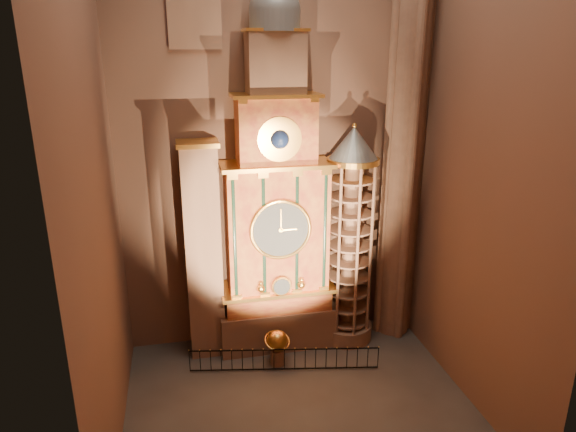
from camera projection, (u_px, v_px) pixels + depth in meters
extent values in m
plane|color=#383330|center=(300.00, 406.00, 21.00)|extent=(14.00, 14.00, 0.00)
plane|color=brown|center=(271.00, 117.00, 23.11)|extent=(22.00, 0.00, 22.00)
plane|color=brown|center=(87.00, 147.00, 16.14)|extent=(0.00, 22.00, 22.00)
plane|color=brown|center=(487.00, 132.00, 18.94)|extent=(0.00, 22.00, 22.00)
cube|color=#8C634C|center=(277.00, 324.00, 25.32)|extent=(5.60, 2.20, 2.00)
cube|color=maroon|center=(277.00, 296.00, 24.85)|extent=(5.00, 2.00, 1.00)
cube|color=#FDB64A|center=(277.00, 287.00, 24.63)|extent=(5.40, 2.30, 0.18)
cube|color=maroon|center=(276.00, 228.00, 23.75)|extent=(4.60, 2.00, 6.00)
cylinder|color=black|center=(234.00, 238.00, 22.54)|extent=(0.32, 0.32, 5.60)
cylinder|color=black|center=(264.00, 236.00, 22.80)|extent=(0.32, 0.32, 5.60)
cylinder|color=black|center=(296.00, 234.00, 23.10)|extent=(0.32, 0.32, 5.60)
cylinder|color=black|center=(324.00, 232.00, 23.36)|extent=(0.32, 0.32, 5.60)
cube|color=#FDB64A|center=(276.00, 164.00, 22.75)|extent=(5.00, 2.25, 0.18)
cylinder|color=#2D3033|center=(281.00, 230.00, 22.72)|extent=(2.60, 0.12, 2.60)
torus|color=#FDB64A|center=(281.00, 230.00, 22.67)|extent=(2.80, 0.16, 2.80)
cylinder|color=#FDB64A|center=(282.00, 286.00, 23.43)|extent=(0.90, 0.10, 0.90)
sphere|color=#FDB64A|center=(261.00, 289.00, 23.30)|extent=(0.36, 0.36, 0.36)
sphere|color=#FDB64A|center=(301.00, 285.00, 23.68)|extent=(0.36, 0.36, 0.36)
cube|color=maroon|center=(276.00, 131.00, 22.34)|extent=(3.40, 1.80, 3.00)
sphere|color=#0D1844|center=(280.00, 139.00, 21.55)|extent=(0.80, 0.80, 0.80)
cube|color=#FDB64A|center=(276.00, 95.00, 21.80)|extent=(3.80, 2.00, 0.15)
cube|color=#8C634C|center=(275.00, 64.00, 21.46)|extent=(2.40, 1.60, 2.60)
sphere|color=slate|center=(275.00, 11.00, 20.80)|extent=(2.10, 2.10, 2.10)
cube|color=#8C634C|center=(203.00, 254.00, 23.39)|extent=(1.60, 1.40, 10.00)
cube|color=#FDB64A|center=(206.00, 298.00, 23.63)|extent=(1.35, 0.10, 2.10)
cube|color=#4C1F14|center=(206.00, 299.00, 23.57)|extent=(1.05, 0.04, 1.75)
cube|color=#FDB64A|center=(203.00, 245.00, 22.81)|extent=(1.35, 0.10, 2.10)
cube|color=#4C1F14|center=(203.00, 246.00, 22.75)|extent=(1.05, 0.04, 1.75)
cube|color=#FDB64A|center=(200.00, 189.00, 21.99)|extent=(1.35, 0.10, 2.10)
cube|color=#4C1F14|center=(200.00, 189.00, 21.94)|extent=(1.05, 0.04, 1.75)
cube|color=#FDB64A|center=(197.00, 143.00, 21.78)|extent=(1.80, 1.60, 0.20)
cylinder|color=#8C634C|center=(346.00, 330.00, 25.93)|extent=(2.50, 2.50, 0.80)
cylinder|color=#8C634C|center=(350.00, 247.00, 24.52)|extent=(0.70, 0.70, 8.20)
cylinder|color=#FDB64A|center=(353.00, 161.00, 23.20)|extent=(2.40, 2.40, 0.25)
cone|color=slate|center=(354.00, 143.00, 22.95)|extent=(2.30, 2.30, 1.50)
sphere|color=#FDB64A|center=(354.00, 125.00, 22.69)|extent=(0.20, 0.20, 0.20)
cylinder|color=#8C634C|center=(407.00, 116.00, 23.40)|extent=(1.60, 1.60, 22.00)
cylinder|color=#8C634C|center=(423.00, 116.00, 23.56)|extent=(0.44, 0.44, 22.00)
cylinder|color=#8C634C|center=(390.00, 116.00, 23.24)|extent=(0.44, 0.44, 22.00)
cylinder|color=#8C634C|center=(400.00, 114.00, 24.14)|extent=(0.44, 0.44, 22.00)
cylinder|color=#8C634C|center=(414.00, 118.00, 22.65)|extent=(0.44, 0.44, 22.00)
cylinder|color=#8C634C|center=(277.00, 357.00, 23.71)|extent=(0.65, 0.65, 0.75)
sphere|color=#C28536|center=(277.00, 340.00, 23.44)|extent=(0.97, 0.97, 0.97)
torus|color=#C28536|center=(277.00, 340.00, 23.44)|extent=(1.47, 1.43, 0.52)
cube|color=black|center=(284.00, 350.00, 22.98)|extent=(8.39, 1.57, 0.05)
cube|color=black|center=(284.00, 369.00, 23.29)|extent=(8.39, 1.57, 0.05)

